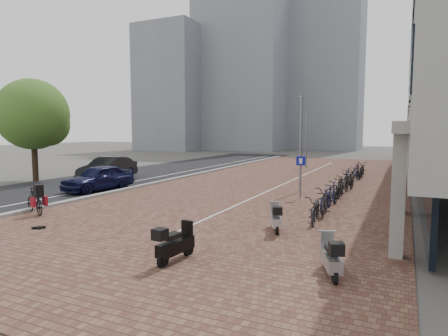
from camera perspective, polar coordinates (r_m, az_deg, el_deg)
ground at (r=16.08m, az=-9.21°, el=-6.56°), size 140.00×140.00×0.00m
plaza_brick at (r=26.10m, az=9.63°, el=-1.81°), size 14.50×42.00×0.04m
street_asphalt at (r=30.89m, az=-10.42°, el=-0.67°), size 8.00×50.00×0.03m
curb at (r=28.80m, az=-4.10°, el=-0.92°), size 0.35×42.00×0.14m
lane_line at (r=29.78m, az=-7.29°, el=-0.83°), size 0.12×44.00×0.00m
parking_line at (r=26.04m, az=10.06°, el=-1.78°), size 0.10×30.00×0.00m
bg_towers at (r=66.94m, az=4.71°, el=14.80°), size 33.00×23.00×32.00m
car_navy at (r=22.60m, az=-18.06°, el=-1.38°), size 2.26×4.39×1.43m
car_dark at (r=26.92m, az=-16.76°, el=-0.09°), size 2.16×4.90×1.56m
hero_bike at (r=17.33m, az=-26.19°, el=-4.32°), size 1.83×1.12×1.25m
shoes at (r=14.70m, az=-25.78°, el=-8.04°), size 0.47×0.43×0.10m
scooter_front at (r=13.10m, az=7.66°, el=-7.24°), size 0.93×1.44×0.95m
scooter_mid at (r=10.15m, az=-7.19°, el=-10.91°), size 0.61×1.51×1.01m
scooter_back at (r=9.47m, az=15.50°, el=-12.40°), size 0.92×1.48×0.98m
parking_sign at (r=19.11m, az=11.27°, el=-0.48°), size 0.44×0.12×2.10m
lamp_near at (r=21.04m, az=11.27°, el=3.32°), size 0.12×0.12×5.12m
lamp_far at (r=34.72m, az=12.10°, el=4.22°), size 0.12×0.12×5.11m
street_tree at (r=28.04m, az=-26.07°, el=6.85°), size 4.57×4.57×6.65m
bike_row at (r=22.36m, az=17.64°, el=-1.94°), size 1.11×18.10×1.05m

